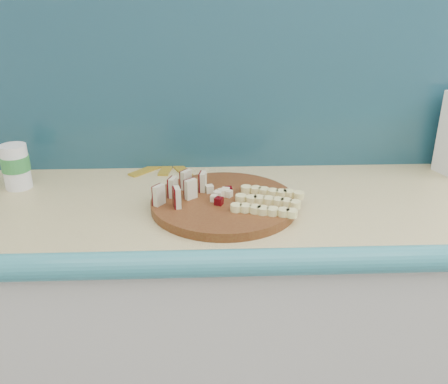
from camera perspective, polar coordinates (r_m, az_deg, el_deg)
name	(u,v)px	position (r m, az deg, el deg)	size (l,w,h in m)	color
kitchen_counter	(298,336)	(1.61, 8.49, -15.98)	(2.20, 0.63, 0.91)	beige
backsplash	(295,87)	(1.56, 8.15, 11.76)	(2.20, 0.02, 0.50)	teal
cutting_board	(224,203)	(1.31, 0.00, -1.28)	(0.38, 0.38, 0.02)	#4D2110
apple_wedges	(181,188)	(1.31, -4.90, 0.44)	(0.14, 0.15, 0.05)	beige
apple_chunks	(215,195)	(1.31, -1.03, -0.32)	(0.06, 0.06, 0.02)	beige
banana_slices	(268,201)	(1.28, 5.06, -1.02)	(0.20, 0.18, 0.02)	#F0E893
canister	(16,166)	(1.53, -22.70, 2.79)	(0.08, 0.08, 0.13)	white
banana_peel	(166,168)	(1.58, -6.63, 2.69)	(0.21, 0.18, 0.01)	gold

